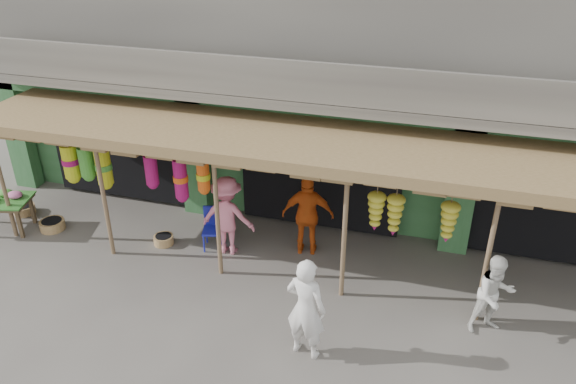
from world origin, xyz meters
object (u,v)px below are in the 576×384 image
(person_front, at_px, (306,308))
(person_right, at_px, (494,295))
(person_vendor, at_px, (308,215))
(blue_chair, at_px, (214,225))
(person_shopper, at_px, (228,216))

(person_front, bearing_deg, person_right, -142.84)
(person_right, height_order, person_vendor, person_vendor)
(person_front, xyz_separation_m, person_right, (2.97, 1.47, -0.18))
(person_front, relative_size, person_vendor, 1.01)
(person_right, bearing_deg, blue_chair, 140.56)
(person_vendor, bearing_deg, person_right, 149.00)
(blue_chair, xyz_separation_m, person_right, (5.72, -1.14, 0.25))
(blue_chair, relative_size, person_shopper, 0.52)
(blue_chair, bearing_deg, person_shopper, -31.98)
(blue_chair, distance_m, person_shopper, 0.56)
(blue_chair, xyz_separation_m, person_front, (2.75, -2.60, 0.43))
(person_shopper, bearing_deg, blue_chair, -18.69)
(person_right, distance_m, person_vendor, 3.98)
(person_right, distance_m, person_shopper, 5.42)
(person_front, relative_size, person_right, 1.23)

